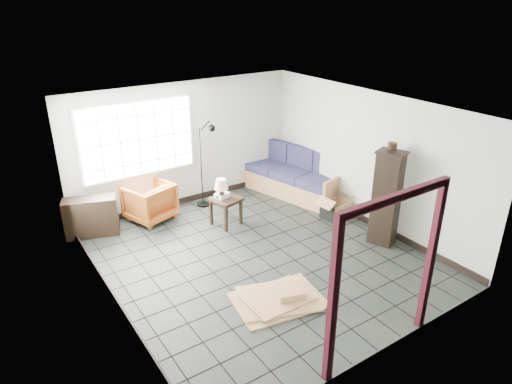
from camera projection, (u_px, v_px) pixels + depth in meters
ground at (259, 256)px, 7.93m from camera, size 5.50×5.50×0.00m
room_shell at (258, 165)px, 7.27m from camera, size 5.02×5.52×2.61m
window_panel at (138, 139)px, 8.82m from camera, size 2.32×0.08×1.52m
doorway_trim at (389, 257)px, 5.32m from camera, size 1.80×0.08×2.20m
futon_sofa at (295, 177)px, 10.30m from camera, size 1.43×2.50×1.04m
armchair at (149, 200)px, 9.07m from camera, size 1.01×0.98×0.84m
side_table at (226, 203)px, 8.84m from camera, size 0.62×0.62×0.56m
table_lamp at (221, 185)px, 8.66m from camera, size 0.34×0.34×0.41m
projector at (222, 195)px, 8.82m from camera, size 0.30×0.26×0.09m
floor_lamp at (207, 161)px, 9.52m from camera, size 0.56×0.36×1.82m
console_shelf at (91, 217)px, 8.50m from camera, size 1.02×0.66×0.74m
tall_shelf at (386, 198)px, 8.03m from camera, size 0.50×0.57×1.75m
pot at (392, 146)px, 7.75m from camera, size 0.18×0.18×0.12m
open_box at (336, 209)px, 9.24m from camera, size 0.87×0.47×0.48m
cardboard_pile at (280, 298)px, 6.77m from camera, size 1.43×1.19×0.19m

